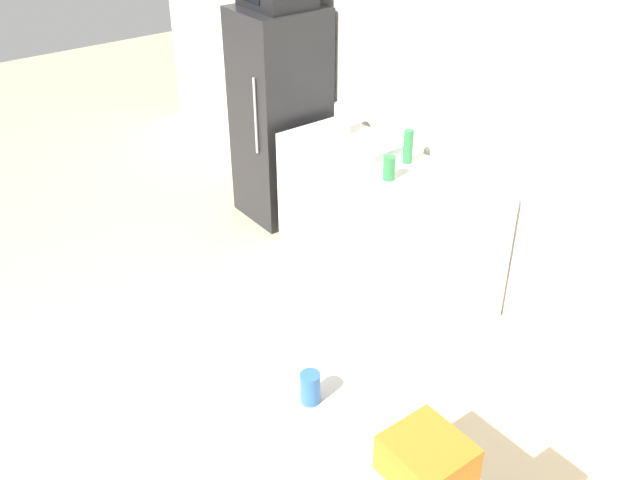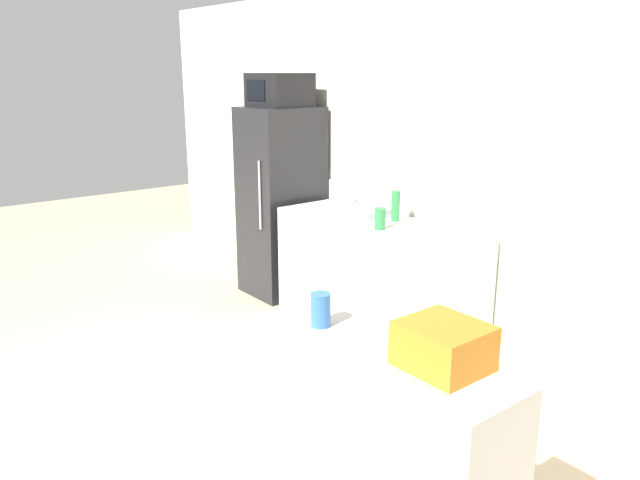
# 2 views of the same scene
# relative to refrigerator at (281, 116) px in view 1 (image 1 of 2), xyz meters

# --- Properties ---
(wall_back) EXTENTS (8.00, 0.06, 2.60)m
(wall_back) POSITION_rel_refrigerator_xyz_m (1.54, 0.37, 0.47)
(wall_back) COLOR silver
(wall_back) RESTS_ON ground_plane
(refrigerator) EXTENTS (0.56, 0.64, 1.65)m
(refrigerator) POSITION_rel_refrigerator_xyz_m (0.00, 0.00, 0.00)
(refrigerator) COLOR #232326
(refrigerator) RESTS_ON ground_plane
(counter) EXTENTS (1.70, 0.61, 0.88)m
(counter) POSITION_rel_refrigerator_xyz_m (1.22, 0.01, -0.39)
(counter) COLOR silver
(counter) RESTS_ON ground_plane
(sink_basin) EXTENTS (0.38, 0.26, 0.06)m
(sink_basin) POSITION_rel_refrigerator_xyz_m (1.00, 0.06, 0.09)
(sink_basin) COLOR #9EA3A8
(sink_basin) RESTS_ON counter
(bottle_tall) EXTENTS (0.06, 0.06, 0.23)m
(bottle_tall) POSITION_rel_refrigerator_xyz_m (1.29, 0.12, 0.17)
(bottle_tall) COLOR #2D7F42
(bottle_tall) RESTS_ON counter
(bottle_short) EXTENTS (0.08, 0.08, 0.15)m
(bottle_short) POSITION_rel_refrigerator_xyz_m (1.39, -0.14, 0.13)
(bottle_short) COLOR #2D7F42
(bottle_short) RESTS_ON counter
(basket) EXTENTS (0.25, 0.23, 0.14)m
(basket) POSITION_rel_refrigerator_xyz_m (3.31, -1.71, 0.33)
(basket) COLOR orange
(basket) RESTS_ON shelf_cabinet
(jar) EXTENTS (0.07, 0.07, 0.12)m
(jar) POSITION_rel_refrigerator_xyz_m (2.83, -1.81, 0.32)
(jar) COLOR #336BB2
(jar) RESTS_ON shelf_cabinet
(paper_towel_roll) EXTENTS (0.11, 0.11, 0.23)m
(paper_towel_roll) POSITION_rel_refrigerator_xyz_m (0.66, 0.07, 0.17)
(paper_towel_roll) COLOR white
(paper_towel_roll) RESTS_ON counter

